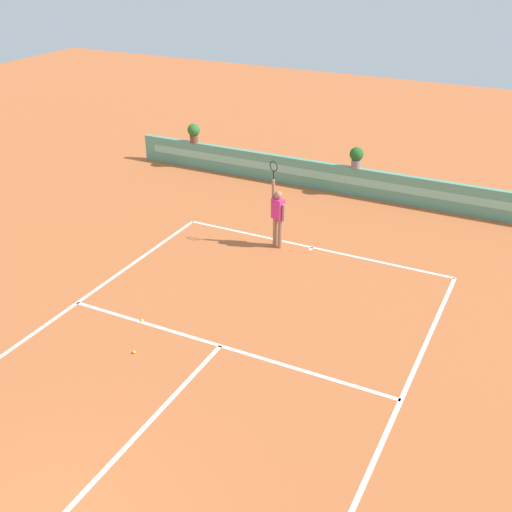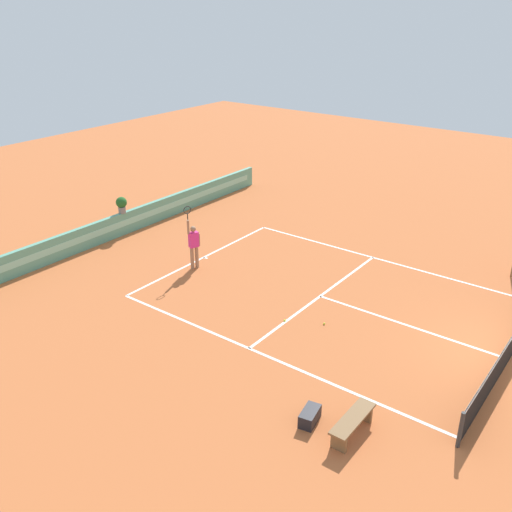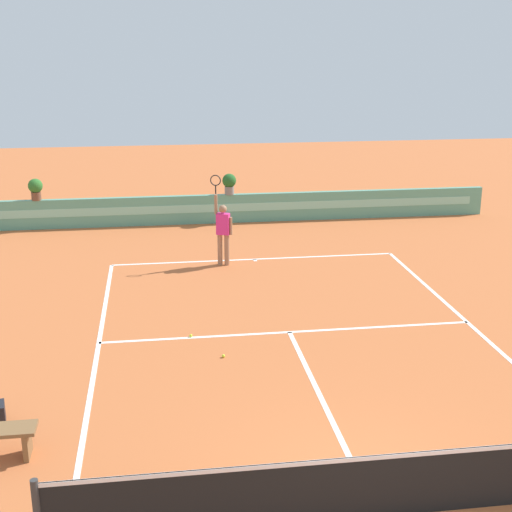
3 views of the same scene
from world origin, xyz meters
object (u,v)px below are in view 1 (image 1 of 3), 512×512
(tennis_player, at_px, (278,214))
(potted_plant_centre, at_px, (356,156))
(tennis_ball_mid_court, at_px, (134,352))
(tennis_ball_near_baseline, at_px, (142,320))
(potted_plant_far_left, at_px, (194,132))

(tennis_player, xyz_separation_m, potted_plant_centre, (0.70, 4.88, 0.36))
(tennis_player, xyz_separation_m, tennis_ball_mid_court, (-0.61, -6.20, -1.02))
(tennis_ball_near_baseline, relative_size, potted_plant_centre, 0.09)
(tennis_ball_mid_court, relative_size, potted_plant_centre, 0.09)
(tennis_player, xyz_separation_m, tennis_ball_near_baseline, (-1.21, -5.07, -1.02))
(tennis_ball_near_baseline, distance_m, tennis_ball_mid_court, 1.28)
(tennis_player, bearing_deg, potted_plant_centre, 81.81)
(tennis_ball_mid_court, relative_size, potted_plant_far_left, 0.09)
(tennis_player, height_order, tennis_ball_mid_court, tennis_player)
(tennis_ball_mid_court, distance_m, potted_plant_far_left, 12.31)
(tennis_ball_mid_court, bearing_deg, tennis_player, 84.36)
(tennis_ball_near_baseline, relative_size, tennis_ball_mid_court, 1.00)
(tennis_player, distance_m, tennis_ball_mid_court, 6.31)
(tennis_ball_mid_court, height_order, potted_plant_far_left, potted_plant_far_left)
(tennis_ball_mid_court, xyz_separation_m, potted_plant_far_left, (-5.19, 11.08, 1.38))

